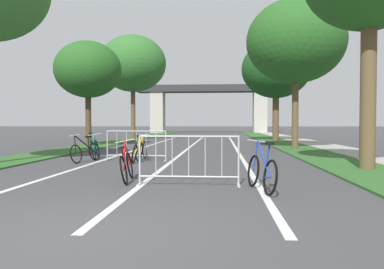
% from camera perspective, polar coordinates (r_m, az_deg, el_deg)
% --- Properties ---
extents(ground_plane, '(300.00, 300.00, 0.00)m').
position_cam_1_polar(ground_plane, '(4.79, -16.87, -14.24)').
color(ground_plane, '#3D3D3F').
extents(grass_verge_left, '(2.00, 56.81, 0.05)m').
position_cam_1_polar(grass_verge_left, '(28.48, -10.26, -0.90)').
color(grass_verge_left, '#2D5B26').
rests_on(grass_verge_left, ground).
extents(grass_verge_right, '(2.00, 56.81, 0.05)m').
position_cam_1_polar(grass_verge_right, '(27.83, 12.20, -0.97)').
color(grass_verge_right, '#2D5B26').
rests_on(grass_verge_right, ground).
extents(sidewalk_path_right, '(1.88, 56.81, 0.08)m').
position_cam_1_polar(sidewalk_path_right, '(28.16, 16.11, -0.94)').
color(sidewalk_path_right, '#9E9B93').
rests_on(sidewalk_path_right, ground).
extents(lane_stripe_center, '(0.14, 32.87, 0.01)m').
position_cam_1_polar(lane_stripe_center, '(20.83, -0.30, -1.88)').
color(lane_stripe_center, silver).
rests_on(lane_stripe_center, ground).
extents(lane_stripe_right_lane, '(0.14, 32.87, 0.01)m').
position_cam_1_polar(lane_stripe_right_lane, '(20.78, 6.50, -1.90)').
color(lane_stripe_right_lane, silver).
rests_on(lane_stripe_right_lane, ground).
extents(lane_stripe_left_lane, '(0.14, 32.87, 0.01)m').
position_cam_1_polar(lane_stripe_left_lane, '(21.18, -6.98, -1.84)').
color(lane_stripe_left_lane, silver).
rests_on(lane_stripe_left_lane, ground).
extents(overpass_bridge, '(19.16, 2.81, 6.37)m').
position_cam_1_polar(overpass_bridge, '(51.36, 2.45, 5.15)').
color(overpass_bridge, '#2D2D30').
rests_on(overpass_bridge, ground).
extents(tree_left_pine_far, '(3.74, 3.74, 5.92)m').
position_cam_1_polar(tree_left_pine_far, '(22.53, -15.29, 9.30)').
color(tree_left_pine_far, '#4C3823').
rests_on(tree_left_pine_far, ground).
extents(tree_left_oak_near, '(5.24, 5.24, 8.24)m').
position_cam_1_polar(tree_left_oak_near, '(30.97, -8.83, 10.40)').
color(tree_left_oak_near, brown).
rests_on(tree_left_oak_near, ground).
extents(tree_right_pine_near, '(4.84, 4.84, 7.39)m').
position_cam_1_polar(tree_right_pine_near, '(19.95, 15.24, 13.25)').
color(tree_right_pine_near, brown).
rests_on(tree_right_pine_near, ground).
extents(tree_right_oak_mid, '(4.91, 4.91, 7.27)m').
position_cam_1_polar(tree_right_oak_mid, '(28.29, 12.44, 9.50)').
color(tree_right_oak_mid, brown).
rests_on(tree_right_oak_mid, ground).
extents(crowd_barrier_nearest, '(2.15, 0.44, 1.05)m').
position_cam_1_polar(crowd_barrier_nearest, '(8.04, -0.50, -3.95)').
color(crowd_barrier_nearest, '#ADADB2').
rests_on(crowd_barrier_nearest, ground).
extents(crowd_barrier_second, '(2.17, 0.54, 1.05)m').
position_cam_1_polar(crowd_barrier_second, '(13.42, -8.33, -1.69)').
color(crowd_barrier_second, '#ADADB2').
rests_on(crowd_barrier_second, ground).
extents(bicycle_black_0, '(0.69, 1.67, 0.96)m').
position_cam_1_polar(bicycle_black_0, '(13.37, -15.63, -2.42)').
color(bicycle_black_0, black).
rests_on(bicycle_black_0, ground).
extents(bicycle_red_1, '(0.56, 1.63, 0.94)m').
position_cam_1_polar(bicycle_red_1, '(8.69, -9.77, -4.59)').
color(bicycle_red_1, black).
rests_on(bicycle_red_1, ground).
extents(bicycle_teal_2, '(0.71, 1.68, 0.98)m').
position_cam_1_polar(bicycle_teal_2, '(14.33, -14.29, -2.03)').
color(bicycle_teal_2, black).
rests_on(bicycle_teal_2, ground).
extents(bicycle_blue_3, '(0.49, 1.66, 0.98)m').
position_cam_1_polar(bicycle_blue_3, '(7.51, 10.35, -5.48)').
color(bicycle_blue_3, black).
rests_on(bicycle_blue_3, ground).
extents(bicycle_yellow_4, '(0.44, 1.69, 0.93)m').
position_cam_1_polar(bicycle_yellow_4, '(13.02, -8.07, -2.51)').
color(bicycle_yellow_4, black).
rests_on(bicycle_yellow_4, ground).
extents(bicycle_silver_5, '(0.52, 1.73, 0.91)m').
position_cam_1_polar(bicycle_silver_5, '(13.79, -7.64, -2.19)').
color(bicycle_silver_5, black).
rests_on(bicycle_silver_5, ground).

